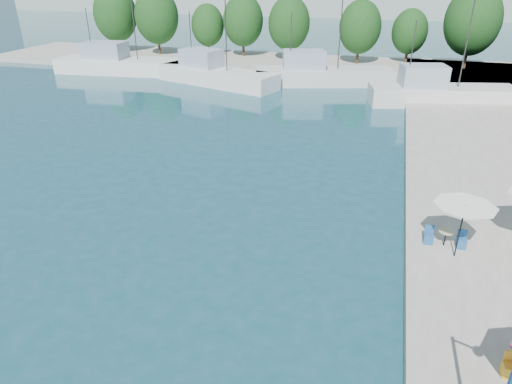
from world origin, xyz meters
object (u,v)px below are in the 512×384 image
(trawler_03, at_px, (320,75))
(trawler_04, at_px, (438,94))
(umbrella_white, at_px, (464,211))
(trawler_02, at_px, (214,75))
(trawler_01, at_px, (122,65))

(trawler_03, distance_m, trawler_04, 13.76)
(trawler_03, height_order, umbrella_white, trawler_03)
(umbrella_white, bearing_deg, trawler_02, 126.88)
(trawler_01, height_order, trawler_04, same)
(trawler_02, bearing_deg, trawler_01, -172.35)
(trawler_04, distance_m, umbrella_white, 28.94)
(trawler_01, relative_size, trawler_02, 1.16)
(trawler_01, distance_m, trawler_02, 13.94)
(trawler_02, distance_m, trawler_03, 12.21)
(trawler_02, xyz_separation_m, trawler_04, (24.29, -2.23, 0.00))
(trawler_04, bearing_deg, umbrella_white, -104.97)
(trawler_04, xyz_separation_m, umbrella_white, (-0.96, -28.87, 1.79))
(trawler_02, bearing_deg, trawler_04, 13.42)
(trawler_04, height_order, umbrella_white, trawler_04)
(trawler_02, bearing_deg, umbrella_white, -34.45)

